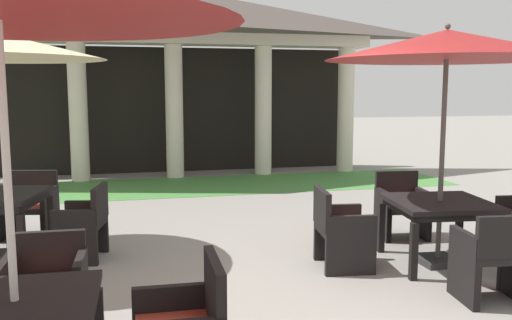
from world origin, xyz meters
The scene contains 11 objects.
background_pavilion centered at (0.00, 8.27, 3.05)m, with size 9.04×2.43×3.98m.
lawn_strip centered at (0.00, 6.94, 0.00)m, with size 10.84×2.23×0.01m, color #47843D.
patio_table_near_foreground centered at (-1.66, -0.47, 0.63)m, with size 0.92×0.92×0.73m.
patio_chair_near_foreground_north centered at (-1.64, 0.45, 0.42)m, with size 0.59×0.52×0.83m.
patio_chair_mid_left_east centered at (-1.51, 2.61, 0.40)m, with size 0.59×0.65×0.83m.
patio_chair_mid_left_north centered at (-2.28, 3.76, 0.40)m, with size 0.74×0.69×0.84m.
patio_table_mid_right centered at (2.27, 1.54, 0.61)m, with size 1.15×1.15×0.70m.
patio_umbrella_mid_right centered at (2.27, 1.54, 2.34)m, with size 2.55×2.55×2.58m.
patio_chair_mid_right_west centered at (1.18, 1.67, 0.40)m, with size 0.61×0.66×0.85m.
patio_chair_mid_right_south centered at (2.13, 0.46, 0.41)m, with size 0.62×0.57×0.84m.
patio_chair_mid_right_north centered at (2.40, 2.63, 0.39)m, with size 0.64×0.58×0.83m.
Camera 1 is at (-1.03, -3.64, 1.91)m, focal length 38.37 mm.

